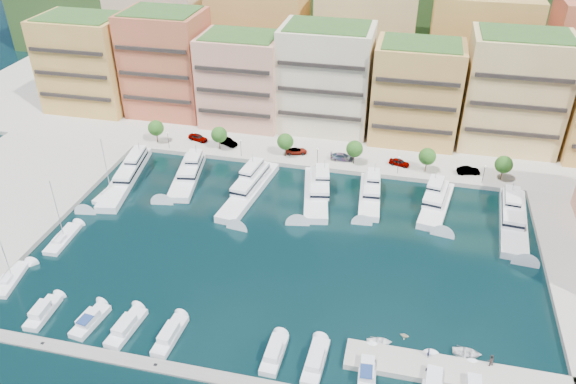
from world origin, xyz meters
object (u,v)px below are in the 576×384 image
Objects in this scene: cruiser_7 at (367,371)px; tender_0 at (379,342)px; yacht_1 at (188,174)px; car_4 at (399,162)px; cruiser_1 at (90,321)px; yacht_0 at (127,174)px; person_1 at (491,360)px; car_2 at (296,151)px; sailboat_0 at (10,280)px; tree_3 at (355,149)px; lamppost_4 at (484,171)px; sailboat_2 at (110,193)px; tender_1 at (404,335)px; yacht_5 at (436,202)px; sailboat_1 at (63,240)px; car_5 at (468,171)px; tree_0 at (156,128)px; cruiser_0 at (43,313)px; cruiser_5 at (274,354)px; cruiser_8 at (432,383)px; person_0 at (429,353)px; tree_1 at (219,135)px; tree_4 at (427,157)px; tender_2 at (467,353)px; tree_5 at (504,165)px; lamppost_2 at (318,153)px; cruiser_6 at (315,362)px; car_3 at (342,157)px; lamppost_0 at (168,137)px; yacht_4 at (370,194)px; car_0 at (198,137)px; tree_2 at (285,142)px; lamppost_1 at (241,145)px; yacht_2 at (250,187)px; yacht_6 at (513,218)px; car_1 at (228,142)px; cruiser_3 at (170,336)px.

tender_0 is (1.19, 5.97, -0.18)m from cruiser_7.
cruiser_7 is (44.28, -44.88, -0.52)m from yacht_1.
cruiser_1 is at bearing 157.78° from car_4.
person_1 is (73.92, -37.23, 0.76)m from yacht_0.
person_1 reaches higher than car_2.
yacht_1 is 42.38m from sailboat_0.
tree_3 is 28.11m from lamppost_4.
tender_1 is (62.79, -26.83, 0.05)m from sailboat_2.
yacht_5 is 46.58m from cruiser_7.
lamppost_4 is 0.24× the size of yacht_5.
sailboat_0 reaches higher than tree_3.
tree_3 is 73.51m from sailboat_0.
tender_1 is at bearing 1.96° from sailboat_0.
sailboat_1 is 85.03m from car_5.
tree_0 is 79.83m from tender_1.
cruiser_0 is 0.98× the size of cruiser_5.
cruiser_8 is 5.66× the size of person_0.
cruiser_8 is (50.33, -58.10, -4.20)m from tree_1.
tree_3 is 2.92× the size of person_1.
tree_4 is at bearing 0.00° from tree_0.
tree_5 is at bearing -9.42° from tender_2.
lamppost_2 reaches higher than tender_1.
cruiser_1 is 1.54× the size of car_5.
tender_2 is (21.12, 6.68, -0.12)m from cruiser_6.
lamppost_2 is (24.00, -2.30, -0.92)m from tree_1.
tree_1 reaches higher than cruiser_6.
car_3 is 61.82m from person_1.
lamppost_0 is at bearing 180.00° from lamppost_2.
yacht_4 reaches higher than car_5.
cruiser_8 is (18.33, -58.10, -4.20)m from tree_3.
yacht_0 reaches higher than car_0.
tender_2 is at bearing -65.15° from yacht_4.
cruiser_1 is at bearing 179.98° from cruiser_7.
car_5 is (6.74, 13.42, 0.61)m from yacht_5.
car_0 is at bearing 76.07° from sailboat_1.
lamppost_1 is (-10.00, -2.30, -0.92)m from tree_2.
car_3 reaches higher than car_2.
lamppost_2 is 0.17× the size of yacht_2.
sailboat_2 is (-81.73, -8.16, -0.90)m from yacht_6.
sailboat_0 is 2.45× the size of car_3.
cruiser_6 is at bearing -6.31° from sailboat_0.
tender_2 is at bearing 17.55° from cruiser_6.
car_1 is (-41.35, 54.49, 1.43)m from tender_0.
sailboat_0 is (-19.61, -52.16, -4.43)m from tree_1.
lamppost_0 reaches higher than car_0.
tree_1 reaches higher than tender_1.
cruiser_0 is 37.48m from cruiser_5.
tree_2 is 4.21m from car_2.
yacht_4 reaches higher than cruiser_3.
lamppost_1 is (22.00, -2.30, -0.92)m from tree_0.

